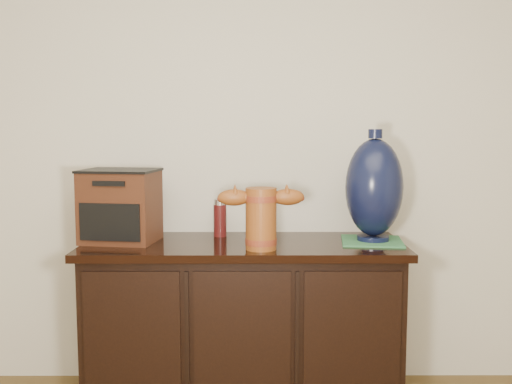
{
  "coord_description": "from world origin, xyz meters",
  "views": [
    {
      "loc": [
        0.05,
        -0.48,
        1.29
      ],
      "look_at": [
        0.06,
        2.18,
        0.99
      ],
      "focal_mm": 42.0,
      "sensor_mm": 36.0,
      "label": 1
    }
  ],
  "objects_px": {
    "terracotta_vessel": "(261,215)",
    "spray_can": "(220,218)",
    "lamp_base": "(374,188)",
    "sideboard": "(243,320)",
    "tv_radio": "(120,206)"
  },
  "relations": [
    {
      "from": "terracotta_vessel",
      "to": "spray_can",
      "type": "bearing_deg",
      "value": 118.36
    },
    {
      "from": "lamp_base",
      "to": "sideboard",
      "type": "bearing_deg",
      "value": -179.0
    },
    {
      "from": "tv_radio",
      "to": "spray_can",
      "type": "height_order",
      "value": "tv_radio"
    },
    {
      "from": "tv_radio",
      "to": "spray_can",
      "type": "distance_m",
      "value": 0.48
    },
    {
      "from": "lamp_base",
      "to": "spray_can",
      "type": "distance_m",
      "value": 0.74
    },
    {
      "from": "sideboard",
      "to": "spray_can",
      "type": "height_order",
      "value": "spray_can"
    },
    {
      "from": "terracotta_vessel",
      "to": "spray_can",
      "type": "relative_size",
      "value": 2.1
    },
    {
      "from": "sideboard",
      "to": "tv_radio",
      "type": "relative_size",
      "value": 3.95
    },
    {
      "from": "tv_radio",
      "to": "lamp_base",
      "type": "relative_size",
      "value": 0.73
    },
    {
      "from": "lamp_base",
      "to": "spray_can",
      "type": "relative_size",
      "value": 2.83
    },
    {
      "from": "terracotta_vessel",
      "to": "tv_radio",
      "type": "relative_size",
      "value": 1.02
    },
    {
      "from": "terracotta_vessel",
      "to": "spray_can",
      "type": "distance_m",
      "value": 0.37
    },
    {
      "from": "terracotta_vessel",
      "to": "tv_radio",
      "type": "bearing_deg",
      "value": 160.65
    },
    {
      "from": "sideboard",
      "to": "spray_can",
      "type": "relative_size",
      "value": 8.11
    },
    {
      "from": "spray_can",
      "to": "lamp_base",
      "type": "bearing_deg",
      "value": -11.4
    }
  ]
}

